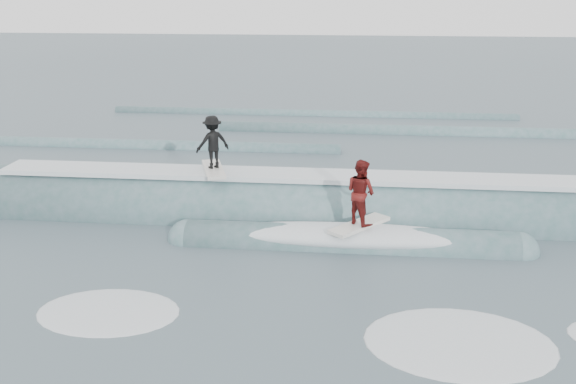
# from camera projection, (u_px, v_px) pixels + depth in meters

# --- Properties ---
(ground) EXTENTS (160.00, 160.00, 0.00)m
(ground) POSITION_uv_depth(u_px,v_px,m) (265.00, 308.00, 14.16)
(ground) COLOR #3B4C57
(ground) RESTS_ON ground
(breaking_wave) EXTENTS (21.51, 4.09, 2.62)m
(breaking_wave) POSITION_uv_depth(u_px,v_px,m) (297.00, 218.00, 19.54)
(breaking_wave) COLOR #3C6565
(breaking_wave) RESTS_ON ground
(surfer_black) EXTENTS (1.20, 2.07, 1.71)m
(surfer_black) POSITION_uv_depth(u_px,v_px,m) (213.00, 145.00, 19.38)
(surfer_black) COLOR silver
(surfer_black) RESTS_ON ground
(surfer_red) EXTENTS (1.71, 1.88, 1.88)m
(surfer_red) POSITION_uv_depth(u_px,v_px,m) (361.00, 195.00, 17.08)
(surfer_red) COLOR silver
(surfer_red) RESTS_ON ground
(whitewater) EXTENTS (17.92, 5.90, 0.10)m
(whitewater) POSITION_uv_depth(u_px,v_px,m) (358.00, 338.00, 12.98)
(whitewater) COLOR silver
(whitewater) RESTS_ON ground
(far_swells) EXTENTS (37.96, 8.65, 0.80)m
(far_swells) POSITION_uv_depth(u_px,v_px,m) (303.00, 133.00, 30.92)
(far_swells) COLOR #3C6565
(far_swells) RESTS_ON ground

